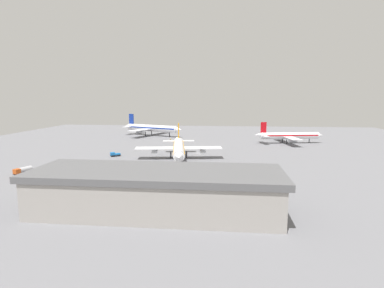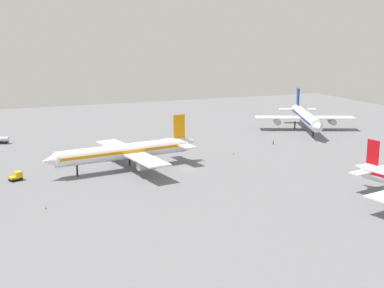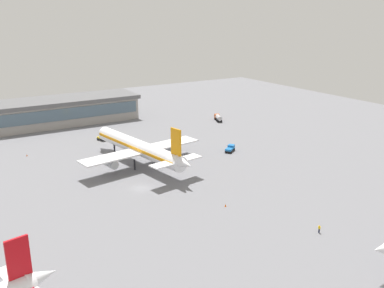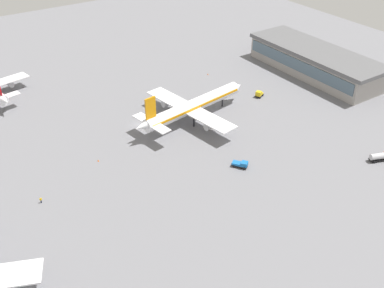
{
  "view_description": "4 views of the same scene",
  "coord_description": "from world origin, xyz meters",
  "px_view_note": "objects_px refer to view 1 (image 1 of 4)",
  "views": [
    {
      "loc": [
        12.38,
        -146.27,
        26.43
      ],
      "look_at": [
        -3.23,
        -0.06,
        4.35
      ],
      "focal_mm": 29.07,
      "sensor_mm": 36.0,
      "label": 1
    },
    {
      "loc": [
        132.57,
        -52.77,
        38.12
      ],
      "look_at": [
        -9.24,
        4.72,
        5.21
      ],
      "focal_mm": 49.1,
      "sensor_mm": 36.0,
      "label": 2
    },
    {
      "loc": [
        41.05,
        91.49,
        41.83
      ],
      "look_at": [
        -19.83,
        -7.63,
        6.45
      ],
      "focal_mm": 39.97,
      "sensor_mm": 36.0,
      "label": 3
    },
    {
      "loc": [
        -115.38,
        57.06,
        75.39
      ],
      "look_at": [
        -22.55,
        -5.62,
        2.44
      ],
      "focal_mm": 42.2,
      "sensor_mm": 36.0,
      "label": 4
    }
  ],
  "objects_px": {
    "fuel_truck": "(23,170)",
    "airplane_taxiing": "(152,128)",
    "ground_crew_worker": "(171,140)",
    "airplane_distant": "(289,136)",
    "safety_cone_near_gate": "(244,175)",
    "pushback_tractor": "(115,154)",
    "safety_cone_mid_apron": "(180,146)",
    "baggage_tug": "(167,173)",
    "airplane_at_gate": "(179,147)"
  },
  "relations": [
    {
      "from": "fuel_truck",
      "to": "safety_cone_near_gate",
      "type": "bearing_deg",
      "value": 115.98
    },
    {
      "from": "airplane_at_gate",
      "to": "pushback_tractor",
      "type": "distance_m",
      "value": 30.35
    },
    {
      "from": "airplane_at_gate",
      "to": "airplane_taxiing",
      "type": "xyz_separation_m",
      "value": [
        -31.2,
        80.66,
        0.18
      ]
    },
    {
      "from": "fuel_truck",
      "to": "safety_cone_mid_apron",
      "type": "distance_m",
      "value": 81.59
    },
    {
      "from": "fuel_truck",
      "to": "airplane_taxiing",
      "type": "bearing_deg",
      "value": -168.31
    },
    {
      "from": "airplane_distant",
      "to": "safety_cone_near_gate",
      "type": "xyz_separation_m",
      "value": [
        -29.98,
        -78.59,
        -4.24
      ]
    },
    {
      "from": "fuel_truck",
      "to": "ground_crew_worker",
      "type": "relative_size",
      "value": 3.93
    },
    {
      "from": "airplane_at_gate",
      "to": "pushback_tractor",
      "type": "relative_size",
      "value": 9.98
    },
    {
      "from": "airplane_taxiing",
      "to": "fuel_truck",
      "type": "bearing_deg",
      "value": -76.39
    },
    {
      "from": "airplane_taxiing",
      "to": "fuel_truck",
      "type": "distance_m",
      "value": 114.04
    },
    {
      "from": "airplane_taxiing",
      "to": "safety_cone_mid_apron",
      "type": "relative_size",
      "value": 76.73
    },
    {
      "from": "baggage_tug",
      "to": "fuel_truck",
      "type": "distance_m",
      "value": 50.3
    },
    {
      "from": "pushback_tractor",
      "to": "ground_crew_worker",
      "type": "relative_size",
      "value": 2.8
    },
    {
      "from": "fuel_truck",
      "to": "airplane_at_gate",
      "type": "bearing_deg",
      "value": 143.61
    },
    {
      "from": "airplane_at_gate",
      "to": "airplane_distant",
      "type": "height_order",
      "value": "airplane_at_gate"
    },
    {
      "from": "fuel_truck",
      "to": "safety_cone_near_gate",
      "type": "height_order",
      "value": "fuel_truck"
    },
    {
      "from": "fuel_truck",
      "to": "safety_cone_near_gate",
      "type": "relative_size",
      "value": 10.94
    },
    {
      "from": "ground_crew_worker",
      "to": "fuel_truck",
      "type": "bearing_deg",
      "value": 72.07
    },
    {
      "from": "airplane_taxiing",
      "to": "ground_crew_worker",
      "type": "xyz_separation_m",
      "value": [
        17.78,
        -24.96,
        -4.52
      ]
    },
    {
      "from": "ground_crew_worker",
      "to": "airplane_distant",
      "type": "bearing_deg",
      "value": -177.27
    },
    {
      "from": "pushback_tractor",
      "to": "fuel_truck",
      "type": "height_order",
      "value": "fuel_truck"
    },
    {
      "from": "airplane_at_gate",
      "to": "baggage_tug",
      "type": "relative_size",
      "value": 12.62
    },
    {
      "from": "airplane_taxiing",
      "to": "pushback_tractor",
      "type": "bearing_deg",
      "value": -65.93
    },
    {
      "from": "baggage_tug",
      "to": "airplane_at_gate",
      "type": "bearing_deg",
      "value": -24.36
    },
    {
      "from": "pushback_tractor",
      "to": "safety_cone_mid_apron",
      "type": "bearing_deg",
      "value": -163.49
    },
    {
      "from": "safety_cone_mid_apron",
      "to": "baggage_tug",
      "type": "bearing_deg",
      "value": -85.7
    },
    {
      "from": "fuel_truck",
      "to": "safety_cone_mid_apron",
      "type": "height_order",
      "value": "fuel_truck"
    },
    {
      "from": "airplane_taxiing",
      "to": "baggage_tug",
      "type": "distance_m",
      "value": 114.72
    },
    {
      "from": "airplane_distant",
      "to": "safety_cone_near_gate",
      "type": "bearing_deg",
      "value": -121.5
    },
    {
      "from": "airplane_at_gate",
      "to": "airplane_taxiing",
      "type": "relative_size",
      "value": 1.02
    },
    {
      "from": "airplane_taxiing",
      "to": "safety_cone_mid_apron",
      "type": "bearing_deg",
      "value": -36.1
    },
    {
      "from": "airplane_at_gate",
      "to": "baggage_tug",
      "type": "height_order",
      "value": "airplane_at_gate"
    },
    {
      "from": "airplane_distant",
      "to": "ground_crew_worker",
      "type": "relative_size",
      "value": 24.44
    },
    {
      "from": "pushback_tractor",
      "to": "safety_cone_near_gate",
      "type": "bearing_deg",
      "value": 117.19
    },
    {
      "from": "airplane_taxiing",
      "to": "ground_crew_worker",
      "type": "height_order",
      "value": "airplane_taxiing"
    },
    {
      "from": "safety_cone_near_gate",
      "to": "safety_cone_mid_apron",
      "type": "relative_size",
      "value": 1.0
    },
    {
      "from": "airplane_taxiing",
      "to": "baggage_tug",
      "type": "bearing_deg",
      "value": -50.96
    },
    {
      "from": "airplane_at_gate",
      "to": "fuel_truck",
      "type": "bearing_deg",
      "value": -66.24
    },
    {
      "from": "pushback_tractor",
      "to": "baggage_tug",
      "type": "bearing_deg",
      "value": 96.72
    },
    {
      "from": "airplane_distant",
      "to": "safety_cone_mid_apron",
      "type": "height_order",
      "value": "airplane_distant"
    },
    {
      "from": "airplane_taxiing",
      "to": "safety_cone_near_gate",
      "type": "distance_m",
      "value": 120.7
    },
    {
      "from": "airplane_taxiing",
      "to": "safety_cone_near_gate",
      "type": "xyz_separation_m",
      "value": [
        57.59,
        -105.96,
        -5.07
      ]
    },
    {
      "from": "ground_crew_worker",
      "to": "safety_cone_mid_apron",
      "type": "distance_m",
      "value": 21.54
    },
    {
      "from": "safety_cone_near_gate",
      "to": "airplane_at_gate",
      "type": "bearing_deg",
      "value": 136.21
    },
    {
      "from": "airplane_distant",
      "to": "airplane_taxiing",
      "type": "bearing_deg",
      "value": 152.03
    },
    {
      "from": "baggage_tug",
      "to": "fuel_truck",
      "type": "height_order",
      "value": "fuel_truck"
    },
    {
      "from": "airplane_taxiing",
      "to": "fuel_truck",
      "type": "xyz_separation_m",
      "value": [
        -18.69,
        -112.43,
        -3.98
      ]
    },
    {
      "from": "airplane_distant",
      "to": "ground_crew_worker",
      "type": "bearing_deg",
      "value": 167.41
    },
    {
      "from": "safety_cone_near_gate",
      "to": "safety_cone_mid_apron",
      "type": "height_order",
      "value": "same"
    },
    {
      "from": "pushback_tractor",
      "to": "ground_crew_worker",
      "type": "bearing_deg",
      "value": -143.08
    }
  ]
}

